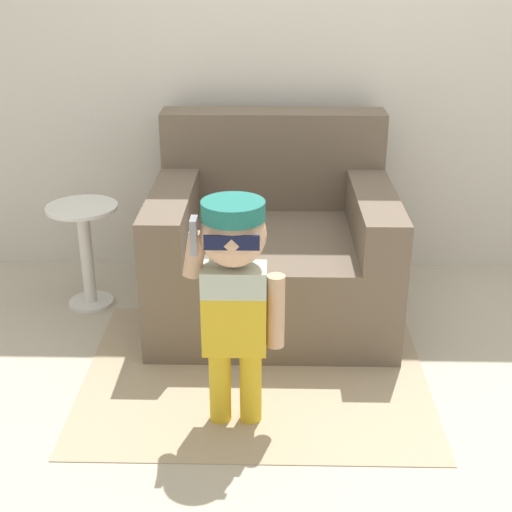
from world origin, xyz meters
name	(u,v)px	position (x,y,z in m)	size (l,w,h in m)	color
ground_plane	(311,330)	(0.00, 0.00, 0.00)	(10.00, 10.00, 0.00)	#BCB29E
wall_back	(311,33)	(0.00, 0.80, 1.30)	(10.00, 0.05, 2.60)	silver
armchair	(272,247)	(-0.19, 0.24, 0.33)	(1.14, 1.02, 0.94)	#6B5B4C
person_child	(234,280)	(-0.33, -0.72, 0.60)	(0.37, 0.28, 0.91)	gold
side_table	(86,246)	(-1.13, 0.25, 0.32)	(0.35, 0.35, 0.54)	white
rug	(255,373)	(-0.26, -0.40, 0.00)	(1.47, 1.18, 0.01)	tan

